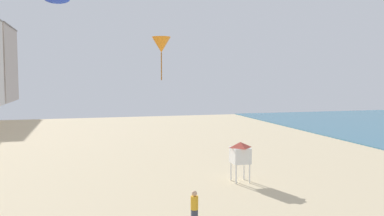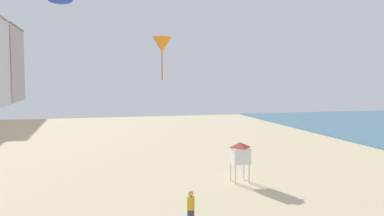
{
  "view_description": "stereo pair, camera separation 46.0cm",
  "coord_description": "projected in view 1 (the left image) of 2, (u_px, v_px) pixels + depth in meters",
  "views": [
    {
      "loc": [
        -2.53,
        -7.69,
        6.65
      ],
      "look_at": [
        4.66,
        18.63,
        4.56
      ],
      "focal_mm": 38.1,
      "sensor_mm": 36.0,
      "label": 1
    },
    {
      "loc": [
        -2.08,
        -7.81,
        6.65
      ],
      "look_at": [
        4.66,
        18.63,
        4.56
      ],
      "focal_mm": 38.1,
      "sensor_mm": 36.0,
      "label": 2
    }
  ],
  "objects": [
    {
      "name": "lifeguard_stand",
      "position": [
        240.0,
        153.0,
        25.7
      ],
      "size": [
        1.1,
        1.1,
        2.55
      ],
      "rotation": [
        0.0,
        0.0,
        0.06
      ],
      "color": "white",
      "rests_on": "ground"
    },
    {
      "name": "kite_flyer",
      "position": [
        194.0,
        207.0,
        17.97
      ],
      "size": [
        0.34,
        0.34,
        1.64
      ],
      "rotation": [
        0.0,
        0.0,
        3.17
      ],
      "color": "#383D4C",
      "rests_on": "ground"
    },
    {
      "name": "kite_orange_delta",
      "position": [
        161.0,
        45.0,
        29.55
      ],
      "size": [
        1.38,
        1.38,
        3.14
      ],
      "color": "orange"
    }
  ]
}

